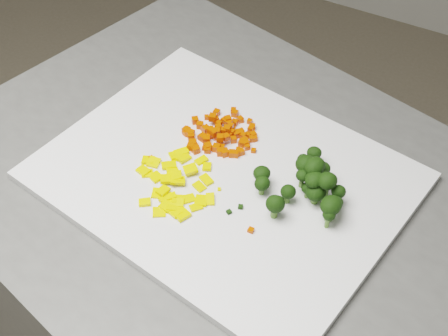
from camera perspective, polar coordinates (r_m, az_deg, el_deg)
The scene contains 153 objects.
cutting_board at distance 0.87m, azimuth 0.00°, elevation -0.74°, with size 0.48×0.37×0.01m, color silver.
carrot_pile at distance 0.91m, azimuth -0.37°, elevation 3.82°, with size 0.11×0.11×0.03m, color #CB3002, non-canonical shape.
pepper_pile at distance 0.85m, azimuth -4.18°, elevation -1.00°, with size 0.12×0.12×0.02m, color yellow, non-canonical shape.
broccoli_pile at distance 0.82m, azimuth 7.71°, elevation -1.06°, with size 0.13×0.13×0.06m, color black, non-canonical shape.
carrot_cube_0 at distance 0.88m, azimuth 0.08°, elevation 1.41°, with size 0.01×0.01×0.01m, color #CB3002.
carrot_cube_1 at distance 0.90m, azimuth -2.71°, elevation 2.28°, with size 0.01×0.01×0.01m, color #CB3002.
carrot_cube_2 at distance 0.90m, azimuth 0.87°, elevation 2.61°, with size 0.01×0.01×0.01m, color #CB3002.
carrot_cube_3 at distance 0.91m, azimuth 2.17°, elevation 3.04°, with size 0.01×0.01×0.01m, color #CB3002.
carrot_cube_4 at distance 0.92m, azimuth -3.49°, elevation 3.45°, with size 0.01×0.01×0.01m, color #CB3002.
carrot_cube_5 at distance 0.93m, azimuth 2.36°, elevation 4.28°, with size 0.01×0.01×0.01m, color #CB3002.
carrot_cube_6 at distance 0.91m, azimuth -3.09°, elevation 3.17°, with size 0.01×0.01×0.01m, color #CB3002.
carrot_cube_7 at distance 0.90m, azimuth -0.64°, elevation 3.36°, with size 0.01×0.01×0.01m, color #CB3002.
carrot_cube_8 at distance 0.89m, azimuth -2.63°, elevation 1.69°, with size 0.01×0.01×0.01m, color #CB3002.
carrot_cube_9 at distance 0.92m, azimuth -1.11°, elevation 3.56°, with size 0.01×0.01×0.01m, color #CB3002.
carrot_cube_10 at distance 0.89m, azimuth -0.16°, elevation 1.95°, with size 0.01×0.01×0.01m, color #CB3002.
carrot_cube_11 at distance 0.90m, azimuth -0.46°, elevation 2.48°, with size 0.01×0.01×0.01m, color #CB3002.
carrot_cube_12 at distance 0.89m, azimuth -1.47°, elevation 1.94°, with size 0.01×0.01×0.01m, color #CB3002.
carrot_cube_13 at distance 0.88m, azimuth 1.17°, elevation 1.30°, with size 0.01×0.01×0.01m, color #CB3002.
carrot_cube_14 at distance 0.90m, azimuth 1.89°, elevation 2.54°, with size 0.01×0.01×0.01m, color #CB3002.
carrot_cube_15 at distance 0.89m, azimuth 1.31°, elevation 1.67°, with size 0.01×0.01×0.01m, color #CB3002.
carrot_cube_16 at distance 0.91m, azimuth -1.25°, elevation 3.45°, with size 0.01×0.01×0.01m, color #CB3002.
carrot_cube_17 at distance 0.89m, azimuth -3.04°, elevation 1.98°, with size 0.01×0.01×0.01m, color #CB3002.
carrot_cube_18 at distance 0.91m, azimuth -2.16°, elevation 2.84°, with size 0.01×0.01×0.01m, color #CB3002.
carrot_cube_19 at distance 0.93m, azimuth -0.55°, elevation 4.12°, with size 0.01×0.01×0.01m, color #CB3002.
carrot_cube_20 at distance 0.88m, azimuth -0.32°, elevation 1.48°, with size 0.01×0.01×0.01m, color #CB3002.
carrot_cube_21 at distance 0.91m, azimuth 2.68°, elevation 3.03°, with size 0.01×0.01×0.01m, color #CB3002.
carrot_cube_22 at distance 0.95m, azimuth -0.69°, elevation 5.10°, with size 0.01×0.01×0.01m, color #CB3002.
carrot_cube_23 at distance 0.89m, azimuth -1.76°, elevation 1.86°, with size 0.01×0.01×0.01m, color #CB3002.
carrot_cube_24 at distance 0.89m, azimuth -0.43°, elevation 1.56°, with size 0.01×0.01×0.01m, color #CB3002.
carrot_cube_25 at distance 0.92m, azimuth -3.51°, elevation 3.22°, with size 0.01×0.01×0.01m, color #CB3002.
carrot_cube_26 at distance 0.94m, azimuth 1.48°, elevation 4.47°, with size 0.01×0.01×0.01m, color #CB3002.
carrot_cube_27 at distance 0.91m, azimuth -0.62°, elevation 2.88°, with size 0.01×0.01×0.01m, color #CB3002.
carrot_cube_28 at distance 0.91m, azimuth 0.75°, elevation 3.33°, with size 0.01×0.01×0.01m, color #CB3002.
carrot_cube_29 at distance 0.92m, azimuth -3.33°, elevation 3.56°, with size 0.01×0.01×0.01m, color #CB3002.
carrot_cube_30 at distance 0.93m, azimuth 1.56°, elevation 4.40°, with size 0.01×0.01×0.01m, color #CB3002.
carrot_cube_31 at distance 0.92m, azimuth 0.85°, elevation 3.56°, with size 0.01×0.01×0.01m, color #CB3002.
carrot_cube_32 at distance 0.92m, azimuth -0.47°, elevation 4.09°, with size 0.01×0.01×0.01m, color #CB3002.
carrot_cube_33 at distance 0.91m, azimuth 0.62°, elevation 3.87°, with size 0.01×0.01×0.01m, color #CB3002.
carrot_cube_34 at distance 0.93m, azimuth -0.73°, elevation 4.50°, with size 0.01×0.01×0.01m, color #CB3002.
carrot_cube_35 at distance 0.91m, azimuth -0.72°, elevation 3.46°, with size 0.01×0.01×0.01m, color #CB3002.
carrot_cube_36 at distance 0.92m, azimuth 0.05°, elevation 4.38°, with size 0.01×0.01×0.01m, color #CB3002.
carrot_cube_37 at distance 0.91m, azimuth 0.54°, elevation 3.16°, with size 0.01×0.01×0.01m, color #CB3002.
carrot_cube_38 at distance 0.91m, azimuth 1.74°, elevation 2.99°, with size 0.01×0.01×0.01m, color #CB3002.
carrot_cube_39 at distance 0.88m, azimuth 1.05°, elevation 1.29°, with size 0.01×0.01×0.01m, color #CB3002.
carrot_cube_40 at distance 0.90m, azimuth -2.89°, elevation 2.25°, with size 0.01×0.01×0.01m, color #CB3002.
carrot_cube_41 at distance 0.91m, azimuth 0.28°, elevation 3.57°, with size 0.01×0.01×0.01m, color #CB3002.
carrot_cube_42 at distance 0.90m, azimuth -0.04°, elevation 3.46°, with size 0.01×0.01×0.01m, color #CB3002.
carrot_cube_43 at distance 0.94m, azimuth -1.61°, elevation 4.66°, with size 0.01×0.01×0.01m, color #CB3002.
carrot_cube_44 at distance 0.91m, azimuth 1.13°, elevation 3.12°, with size 0.01×0.01×0.01m, color #CB3002.
carrot_cube_45 at distance 0.90m, azimuth 1.64°, elevation 2.29°, with size 0.01×0.01×0.01m, color #CB3002.
carrot_cube_46 at distance 0.93m, azimuth 0.96°, elevation 4.17°, with size 0.01×0.01×0.01m, color #CB3002.
carrot_cube_47 at distance 0.92m, azimuth 2.46°, elevation 3.58°, with size 0.01×0.01×0.01m, color #CB3002.
carrot_cube_48 at distance 0.91m, azimuth -1.28°, elevation 3.04°, with size 0.01×0.01×0.01m, color #CB3002.
carrot_cube_49 at distance 0.92m, azimuth 0.41°, elevation 4.15°, with size 0.01×0.01×0.01m, color #CB3002.
carrot_cube_50 at distance 0.89m, azimuth -2.65°, elevation 1.93°, with size 0.01×0.01×0.01m, color #CB3002.
carrot_cube_51 at distance 0.92m, azimuth -1.04°, elevation 4.65°, with size 0.01×0.01×0.01m, color #CB3002.
carrot_cube_52 at distance 0.91m, azimuth 2.81°, elevation 2.71°, with size 0.01×0.01×0.01m, color #CB3002.
carrot_cube_53 at distance 0.89m, azimuth 2.11°, elevation 1.94°, with size 0.01×0.01×0.01m, color #CB3002.
carrot_cube_54 at distance 0.92m, azimuth -1.89°, elevation 3.63°, with size 0.01×0.01×0.01m, color #CB3002.
carrot_cube_55 at distance 0.91m, azimuth -1.94°, elevation 2.81°, with size 0.01×0.01×0.01m, color #CB3002.
carrot_cube_56 at distance 0.95m, azimuth 0.87°, elevation 5.28°, with size 0.01×0.01×0.01m, color #CB3002.
carrot_cube_57 at distance 0.92m, azimuth 2.63°, elevation 3.79°, with size 0.01×0.01×0.01m, color #CB3002.
carrot_cube_58 at distance 0.91m, azimuth -3.03°, elevation 2.92°, with size 0.01×0.01×0.01m, color #CB3002.
carrot_cube_59 at distance 0.93m, azimuth -2.66°, elevation 4.38°, with size 0.01×0.01×0.01m, color #CB3002.
carrot_cube_60 at distance 0.94m, azimuth 1.00°, elevation 5.00°, with size 0.01×0.01×0.01m, color #CB3002.
carrot_cube_61 at distance 0.89m, azimuth -1.51°, elevation 1.69°, with size 0.01×0.01×0.01m, color #CB3002.
carrot_cube_62 at distance 0.88m, azimuth 0.74°, elevation 1.33°, with size 0.01×0.01×0.01m, color #CB3002.
carrot_cube_63 at distance 0.91m, azimuth -0.51°, elevation 3.76°, with size 0.01×0.01×0.01m, color #CB3002.
carrot_cube_64 at distance 0.89m, azimuth 1.58°, elevation 1.48°, with size 0.01×0.01×0.01m, color #CB3002.
carrot_cube_65 at distance 0.92m, azimuth 1.55°, elevation 3.34°, with size 0.01×0.01×0.01m, color #CB3002.
carrot_cube_66 at distance 0.89m, azimuth -0.71°, elevation 1.85°, with size 0.01×0.01×0.01m, color #CB3002.
carrot_cube_67 at distance 0.90m, azimuth -1.62°, elevation 2.64°, with size 0.01×0.01×0.01m, color #CB3002.
carrot_cube_68 at distance 0.90m, azimuth 1.96°, elevation 2.29°, with size 0.01×0.01×0.01m, color #CB3002.
carrot_cube_69 at distance 0.91m, azimuth 2.58°, elevation 2.68°, with size 0.01×0.01×0.01m, color #CB3002.
carrot_cube_70 at distance 0.92m, azimuth 0.36°, elevation 4.48°, with size 0.01×0.01×0.01m, color #CB3002.
carrot_cube_71 at distance 0.89m, azimuth -0.35°, elevation 2.76°, with size 0.01×0.01×0.01m, color #CB3002.
carrot_cube_72 at distance 0.90m, azimuth -0.90°, elevation 3.26°, with size 0.01×0.01×0.01m, color #CB3002.
carrot_cube_73 at distance 0.89m, azimuth -2.60°, elevation 1.70°, with size 0.01×0.01×0.01m, color #CB3002.
carrot_cube_74 at distance 0.92m, azimuth -2.21°, elevation 3.93°, with size 0.01×0.01×0.01m, color #CB3002.
carrot_cube_75 at distance 0.89m, azimuth 0.18°, elevation 2.83°, with size 0.01×0.01×0.01m, color #CB3002.
carrot_cube_76 at distance 0.92m, azimuth -1.67°, elevation 3.56°, with size 0.01×0.01×0.01m, color #CB3002.
pepper_chunk_0 at distance 0.83m, azimuth -1.27°, elevation -2.88°, with size 0.02×0.01×0.00m, color yellow.
pepper_chunk_1 at distance 0.88m, azimuth -4.34°, elevation 1.08°, with size 0.01×0.01×0.00m, color yellow.
pepper_chunk_2 at distance 0.88m, azimuth -3.84°, elevation 1.03°, with size 0.02×0.02×0.00m, color yellow.
pepper_chunk_3 at distance 0.82m, azimuth -5.28°, elevation -3.54°, with size 0.02×0.01×0.00m, color yellow.
pepper_chunk_4 at distance 0.83m, azimuth -5.18°, elevation -2.94°, with size 0.02×0.02×0.00m, color yellow.
pepper_chunk_5 at distance 0.83m, azimuth -2.10°, elevation -2.99°, with size 0.02×0.02×0.00m, color yellow.
pepper_chunk_6 at distance 0.83m, azimuth -4.99°, elevation -2.66°, with size 0.02×0.01×0.00m, color yellow.
pepper_chunk_7 at distance 0.88m, azimuth -2.09°, elevation 0.70°, with size 0.02×0.01×0.00m, color yellow.
pepper_chunk_8 at distance 0.83m, azimuth -7.26°, elevation -3.13°, with size 0.02×0.01×0.01m, color yellow.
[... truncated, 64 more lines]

